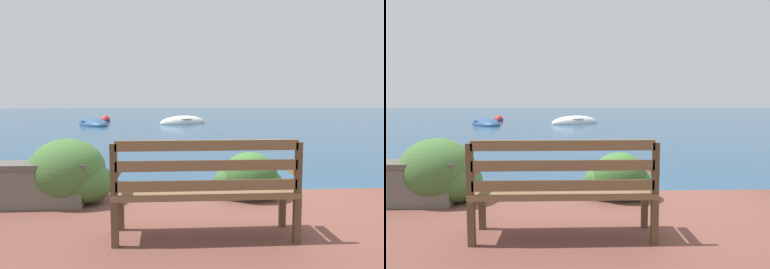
% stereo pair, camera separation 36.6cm
% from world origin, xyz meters
% --- Properties ---
extents(ground_plane, '(80.00, 80.00, 0.00)m').
position_xyz_m(ground_plane, '(0.00, 0.00, 0.00)').
color(ground_plane, navy).
extents(park_bench, '(1.67, 0.48, 0.93)m').
position_xyz_m(park_bench, '(-0.83, -1.68, 0.71)').
color(park_bench, brown).
rests_on(park_bench, patio_terrace).
extents(hedge_clump_far_left, '(1.15, 0.83, 0.78)m').
position_xyz_m(hedge_clump_far_left, '(-2.41, -0.41, 0.56)').
color(hedge_clump_far_left, '#426B33').
rests_on(hedge_clump_far_left, patio_terrace).
extents(hedge_clump_left, '(0.87, 0.63, 0.59)m').
position_xyz_m(hedge_clump_left, '(-0.15, -0.39, 0.48)').
color(hedge_clump_left, '#38662D').
rests_on(hedge_clump_left, patio_terrace).
extents(rowboat_nearest, '(2.43, 3.14, 0.63)m').
position_xyz_m(rowboat_nearest, '(-4.94, 14.56, 0.06)').
color(rowboat_nearest, '#2D517A').
rests_on(rowboat_nearest, ground_plane).
extents(rowboat_mid, '(2.87, 2.08, 0.77)m').
position_xyz_m(rowboat_mid, '(-0.27, 15.09, 0.07)').
color(rowboat_mid, silver).
rests_on(rowboat_mid, ground_plane).
extents(mooring_buoy, '(0.59, 0.59, 0.53)m').
position_xyz_m(mooring_buoy, '(-4.74, 17.23, 0.09)').
color(mooring_buoy, red).
rests_on(mooring_buoy, ground_plane).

